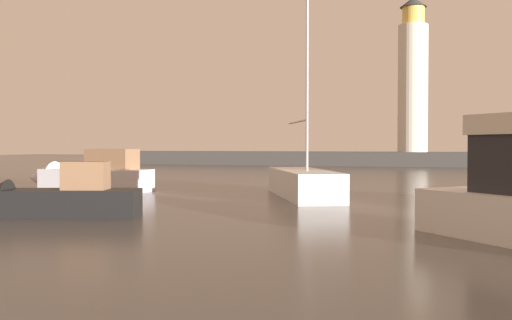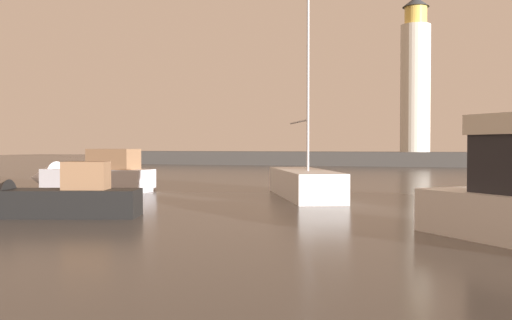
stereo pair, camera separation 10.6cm
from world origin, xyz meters
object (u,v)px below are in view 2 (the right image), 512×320
object	(u,v)px
motorboat_2	(48,199)
sailboat_moored	(304,182)
motorboat_3	(86,176)
lighthouse	(415,79)

from	to	relation	value
motorboat_2	sailboat_moored	xyz separation A→B (m)	(6.87, 10.55, 0.11)
motorboat_2	motorboat_3	size ratio (longest dim) A/B	0.82
lighthouse	motorboat_2	size ratio (longest dim) A/B	3.02
lighthouse	motorboat_2	distance (m)	58.74
lighthouse	motorboat_3	world-z (taller)	lighthouse
lighthouse	sailboat_moored	world-z (taller)	lighthouse
motorboat_3	sailboat_moored	size ratio (longest dim) A/B	0.52
motorboat_2	lighthouse	bearing A→B (deg)	79.96
motorboat_3	sailboat_moored	world-z (taller)	sailboat_moored
motorboat_3	motorboat_2	bearing A→B (deg)	-62.16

